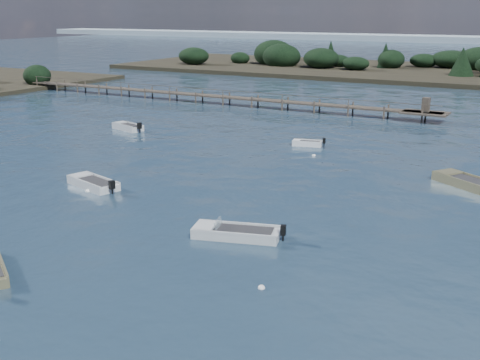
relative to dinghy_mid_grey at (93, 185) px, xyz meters
The scene contains 11 objects.
ground 50.60m from the dinghy_mid_grey, 78.30° to the left, with size 400.00×400.00×0.00m, color #192A3A.
dinghy_mid_grey is the anchor object (origin of this frame).
dinghy_extra_a 26.44m from the dinghy_mid_grey, 29.54° to the left, with size 5.48×4.51×1.29m.
dinghy_mid_white_a 14.04m from the dinghy_mid_grey, 14.40° to the right, with size 5.16×3.05×1.19m.
tender_far_white 21.19m from the dinghy_mid_grey, 68.37° to the left, with size 3.06×1.72×1.03m.
tender_far_grey 20.99m from the dinghy_mid_grey, 123.14° to the left, with size 4.17×2.41×1.32m.
buoy_b 19.61m from the dinghy_mid_grey, 25.33° to the right, with size 0.32×0.32×0.32m, color white.
buoy_c 1.16m from the dinghy_mid_grey, 67.04° to the right, with size 0.32×0.32×0.32m, color white.
buoy_e 19.08m from the dinghy_mid_grey, 58.83° to the left, with size 0.32×0.32×0.32m, color white.
jetty 39.26m from the dinghy_mid_grey, 107.00° to the left, with size 64.50×3.20×3.40m.
distant_haze 233.58m from the dinghy_mid_grey, 109.96° to the left, with size 280.00×20.00×2.40m, color #8FA3B1.
Camera 1 is at (18.70, -19.74, 11.95)m, focal length 45.00 mm.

